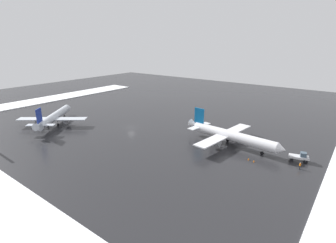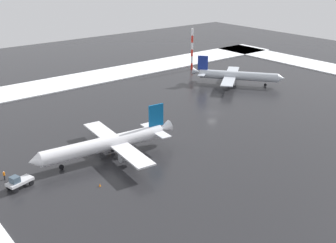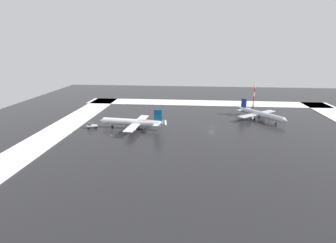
% 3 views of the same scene
% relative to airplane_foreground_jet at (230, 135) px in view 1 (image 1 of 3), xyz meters
% --- Properties ---
extents(ground_plane, '(240.00, 240.00, 0.00)m').
position_rel_airplane_foreground_jet_xyz_m(ground_plane, '(-34.96, -5.66, -3.04)').
color(ground_plane, '#232326').
extents(snow_bank_left, '(14.00, 116.00, 0.31)m').
position_rel_airplane_foreground_jet_xyz_m(snow_bank_left, '(-101.96, -5.66, -2.88)').
color(snow_bank_left, white).
rests_on(snow_bank_left, ground_plane).
extents(airplane_foreground_jet, '(30.98, 25.77, 9.20)m').
position_rel_airplane_foreground_jet_xyz_m(airplane_foreground_jet, '(0.00, 0.00, 0.00)').
color(airplane_foreground_jet, white).
rests_on(airplane_foreground_jet, ground_plane).
extents(airplane_parked_starboard, '(21.96, 24.66, 8.71)m').
position_rel_airplane_foreground_jet_xyz_m(airplane_parked_starboard, '(-59.55, -20.19, -0.16)').
color(airplane_parked_starboard, silver).
rests_on(airplane_parked_starboard, ground_plane).
extents(pushback_tug, '(5.02, 3.36, 2.50)m').
position_rel_airplane_foreground_jet_xyz_m(pushback_tug, '(18.73, 0.79, -1.76)').
color(pushback_tug, silver).
rests_on(pushback_tug, ground_plane).
extents(ground_crew_mid_apron, '(0.36, 0.36, 1.71)m').
position_rel_airplane_foreground_jet_xyz_m(ground_crew_mid_apron, '(19.72, -3.83, -2.07)').
color(ground_crew_mid_apron, black).
rests_on(ground_crew_mid_apron, ground_plane).
extents(ground_crew_beside_wing, '(0.36, 0.36, 1.71)m').
position_rel_airplane_foreground_jet_xyz_m(ground_crew_beside_wing, '(-1.97, -2.92, -2.07)').
color(ground_crew_beside_wing, black).
rests_on(ground_crew_beside_wing, ground_plane).
extents(traffic_cone_near_nose, '(0.36, 0.36, 0.55)m').
position_rel_airplane_foreground_jet_xyz_m(traffic_cone_near_nose, '(7.38, 9.23, -2.76)').
color(traffic_cone_near_nose, orange).
rests_on(traffic_cone_near_nose, ground_plane).
extents(traffic_cone_mid_line, '(0.36, 0.36, 0.55)m').
position_rel_airplane_foreground_jet_xyz_m(traffic_cone_mid_line, '(8.14, -6.38, -2.76)').
color(traffic_cone_mid_line, orange).
rests_on(traffic_cone_mid_line, ground_plane).
extents(traffic_cone_wingtip_side, '(0.36, 0.36, 0.55)m').
position_rel_airplane_foreground_jet_xyz_m(traffic_cone_wingtip_side, '(9.67, -6.76, -2.76)').
color(traffic_cone_wingtip_side, orange).
rests_on(traffic_cone_wingtip_side, ground_plane).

